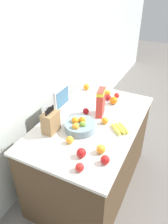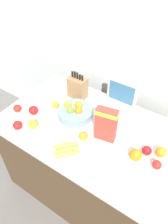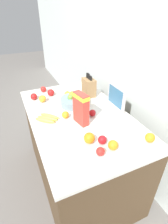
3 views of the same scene
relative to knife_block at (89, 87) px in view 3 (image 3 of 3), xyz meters
name	(u,v)px [view 3 (image 3 of 3)]	position (x,y,z in m)	size (l,w,h in m)	color
ground_plane	(79,175)	(0.33, -0.27, -1.04)	(14.00, 14.00, 0.00)	slate
wall_back	(139,69)	(0.33, 0.40, 0.26)	(9.00, 0.06, 2.60)	silver
counter	(79,149)	(0.33, -0.27, -0.57)	(1.53, 0.92, 0.93)	#4C3823
knife_block	(89,87)	(0.00, 0.00, 0.00)	(0.17, 0.11, 0.31)	#937047
small_monitor	(116,97)	(0.39, 0.12, 0.03)	(0.28, 0.03, 0.26)	#B7B7BC
cereal_box	(81,107)	(0.47, -0.30, 0.05)	(0.17, 0.10, 0.29)	red
fruit_bowl	(75,101)	(0.14, -0.23, -0.06)	(0.30, 0.30, 0.13)	gray
banana_bunch	(47,118)	(0.31, -0.58, -0.09)	(0.23, 0.23, 0.04)	yellow
apple_middle	(34,97)	(-0.16, -0.61, -0.07)	(0.07, 0.07, 0.07)	red
apple_front	(51,93)	(-0.18, -0.41, -0.07)	(0.08, 0.08, 0.08)	red
apple_rightmost	(92,113)	(0.42, -0.16, -0.07)	(0.07, 0.07, 0.07)	#A31419
apple_by_knife_block	(102,140)	(0.80, -0.26, -0.07)	(0.07, 0.07, 0.07)	#A31419
apple_near_bananas	(43,89)	(-0.32, -0.47, -0.07)	(0.07, 0.07, 0.07)	red
apple_leftmost	(100,152)	(0.90, -0.34, -0.07)	(0.06, 0.06, 0.06)	red
orange_front_right	(150,138)	(0.93, 0.09, -0.07)	(0.08, 0.08, 0.08)	orange
orange_by_cereal	(89,138)	(0.75, -0.35, -0.06)	(0.09, 0.09, 0.09)	orange
orange_back_center	(67,94)	(-0.07, -0.24, -0.07)	(0.07, 0.07, 0.07)	orange
orange_front_left	(113,145)	(0.89, -0.22, -0.07)	(0.08, 0.08, 0.08)	orange
orange_mid_right	(42,99)	(-0.07, -0.54, -0.07)	(0.08, 0.08, 0.08)	orange
orange_front_center	(65,115)	(0.34, -0.41, -0.07)	(0.07, 0.07, 0.07)	orange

